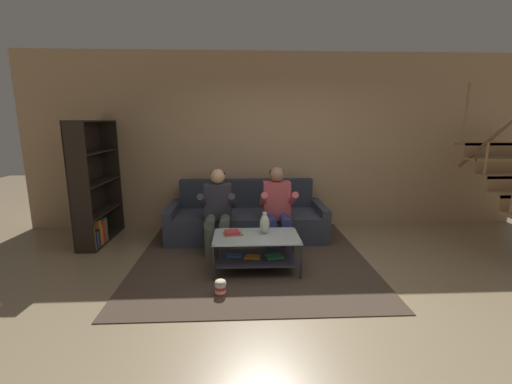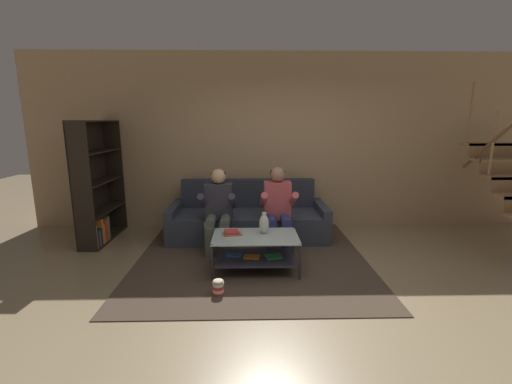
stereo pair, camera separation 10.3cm
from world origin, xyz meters
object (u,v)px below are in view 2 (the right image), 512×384
object	(u,v)px
coffee_table	(255,247)
book_stack	(232,233)
person_seated_left	(218,207)
bookshelf	(96,194)
person_seated_right	(278,206)
popcorn_tub	(218,287)
couch	(248,219)
vase	(264,224)

from	to	relation	value
coffee_table	book_stack	distance (m)	0.34
person_seated_left	coffee_table	world-z (taller)	person_seated_left
person_seated_left	bookshelf	distance (m)	1.93
person_seated_right	coffee_table	bearing A→B (deg)	-115.22
person_seated_left	person_seated_right	xyz separation A→B (m)	(0.84, 0.00, 0.01)
book_stack	person_seated_left	bearing A→B (deg)	108.60
coffee_table	bookshelf	size ratio (longest dim) A/B	0.57
person_seated_left	popcorn_tub	world-z (taller)	person_seated_left
couch	book_stack	size ratio (longest dim) A/B	9.58
person_seated_right	popcorn_tub	bearing A→B (deg)	-119.11
coffee_table	vase	distance (m)	0.31
person_seated_right	book_stack	world-z (taller)	person_seated_right
person_seated_left	coffee_table	bearing A→B (deg)	-54.26
bookshelf	popcorn_tub	size ratio (longest dim) A/B	10.30
book_stack	vase	bearing A→B (deg)	4.59
coffee_table	bookshelf	xyz separation A→B (m)	(-2.38, 1.13, 0.44)
popcorn_tub	person_seated_left	bearing A→B (deg)	94.26
book_stack	bookshelf	distance (m)	2.37
coffee_table	popcorn_tub	world-z (taller)	coffee_table
vase	popcorn_tub	bearing A→B (deg)	-125.96
book_stack	popcorn_tub	xyz separation A→B (m)	(-0.12, -0.68, -0.37)
couch	coffee_table	bearing A→B (deg)	-86.03
person_seated_left	vase	world-z (taller)	person_seated_left
vase	popcorn_tub	distance (m)	1.00
person_seated_right	bookshelf	xyz separation A→B (m)	(-2.71, 0.43, 0.10)
bookshelf	popcorn_tub	distance (m)	2.71
couch	bookshelf	xyz separation A→B (m)	(-2.29, -0.12, 0.45)
person_seated_right	vase	size ratio (longest dim) A/B	4.37
couch	person_seated_left	distance (m)	0.77
popcorn_tub	book_stack	bearing A→B (deg)	80.02
person_seated_left	book_stack	size ratio (longest dim) A/B	4.54
person_seated_left	coffee_table	distance (m)	0.93
popcorn_tub	coffee_table	bearing A→B (deg)	56.81
person_seated_left	book_stack	bearing A→B (deg)	-71.40
person_seated_left	coffee_table	size ratio (longest dim) A/B	1.11
couch	person_seated_left	xyz separation A→B (m)	(-0.42, -0.55, 0.34)
person_seated_right	vase	distance (m)	0.66
person_seated_left	bookshelf	size ratio (longest dim) A/B	0.63
person_seated_right	popcorn_tub	distance (m)	1.61
couch	popcorn_tub	size ratio (longest dim) A/B	13.74
person_seated_right	popcorn_tub	world-z (taller)	person_seated_right
couch	coffee_table	size ratio (longest dim) A/B	2.34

